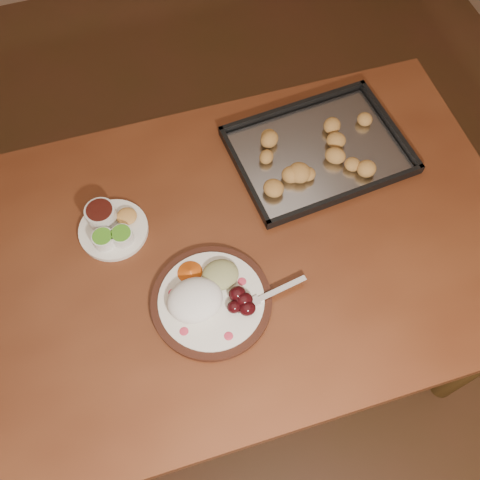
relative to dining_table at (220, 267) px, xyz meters
name	(u,v)px	position (x,y,z in m)	size (l,w,h in m)	color
ground	(162,330)	(-0.21, 0.12, -0.65)	(4.00, 4.00, 0.00)	#522B1C
dining_table	(220,267)	(0.00, 0.00, 0.00)	(1.52, 0.93, 0.75)	brown
dinner_plate	(208,298)	(-0.06, -0.12, 0.12)	(0.37, 0.28, 0.06)	#33160E
condiment_saucer	(110,226)	(-0.24, 0.13, 0.12)	(0.17, 0.17, 0.06)	white
baking_tray	(318,150)	(0.34, 0.20, 0.11)	(0.47, 0.37, 0.05)	black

